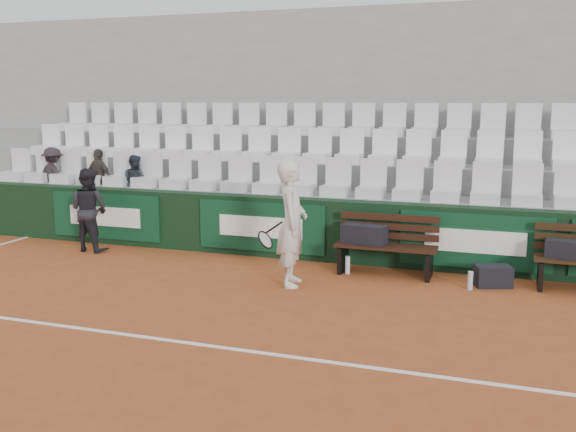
# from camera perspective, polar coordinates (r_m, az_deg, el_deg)

# --- Properties ---
(ground) EXTENTS (80.00, 80.00, 0.00)m
(ground) POSITION_cam_1_polar(r_m,az_deg,el_deg) (7.32, -12.07, -10.58)
(ground) COLOR #9B4923
(ground) RESTS_ON ground
(court_baseline) EXTENTS (18.00, 0.06, 0.01)m
(court_baseline) POSITION_cam_1_polar(r_m,az_deg,el_deg) (7.32, -12.07, -10.55)
(court_baseline) COLOR white
(court_baseline) RESTS_ON ground
(back_barrier) EXTENTS (18.00, 0.34, 1.00)m
(back_barrier) POSITION_cam_1_polar(r_m,az_deg,el_deg) (10.64, -0.77, -0.99)
(back_barrier) COLOR black
(back_barrier) RESTS_ON ground
(grandstand_tier_front) EXTENTS (18.00, 0.95, 1.00)m
(grandstand_tier_front) POSITION_cam_1_polar(r_m,az_deg,el_deg) (11.25, -0.01, -0.38)
(grandstand_tier_front) COLOR gray
(grandstand_tier_front) RESTS_ON ground
(grandstand_tier_mid) EXTENTS (18.00, 0.95, 1.45)m
(grandstand_tier_mid) POSITION_cam_1_polar(r_m,az_deg,el_deg) (12.10, 1.45, 1.46)
(grandstand_tier_mid) COLOR gray
(grandstand_tier_mid) RESTS_ON ground
(grandstand_tier_back) EXTENTS (18.00, 0.95, 1.90)m
(grandstand_tier_back) POSITION_cam_1_polar(r_m,az_deg,el_deg) (12.97, 2.72, 3.04)
(grandstand_tier_back) COLOR gray
(grandstand_tier_back) RESTS_ON ground
(grandstand_rear_wall) EXTENTS (18.00, 0.30, 4.40)m
(grandstand_rear_wall) POSITION_cam_1_polar(r_m,az_deg,el_deg) (13.48, 3.52, 8.64)
(grandstand_rear_wall) COLOR #979794
(grandstand_rear_wall) RESTS_ON ground
(seat_row_front) EXTENTS (11.90, 0.44, 0.63)m
(seat_row_front) POSITION_cam_1_polar(r_m,az_deg,el_deg) (10.96, -0.31, 3.65)
(seat_row_front) COLOR silver
(seat_row_front) RESTS_ON grandstand_tier_front
(seat_row_mid) EXTENTS (11.90, 0.44, 0.63)m
(seat_row_mid) POSITION_cam_1_polar(r_m,az_deg,el_deg) (11.82, 1.22, 6.32)
(seat_row_mid) COLOR white
(seat_row_mid) RESTS_ON grandstand_tier_mid
(seat_row_back) EXTENTS (11.90, 0.44, 0.63)m
(seat_row_back) POSITION_cam_1_polar(r_m,az_deg,el_deg) (12.71, 2.55, 8.62)
(seat_row_back) COLOR silver
(seat_row_back) RESTS_ON grandstand_tier_back
(bench_left) EXTENTS (1.50, 0.56, 0.45)m
(bench_left) POSITION_cam_1_polar(r_m,az_deg,el_deg) (9.70, 8.65, -3.88)
(bench_left) COLOR black
(bench_left) RESTS_ON ground
(sports_bag_left) EXTENTS (0.71, 0.42, 0.28)m
(sports_bag_left) POSITION_cam_1_polar(r_m,az_deg,el_deg) (9.71, 6.78, -1.61)
(sports_bag_left) COLOR black
(sports_bag_left) RESTS_ON bench_left
(sports_bag_right) EXTENTS (0.56, 0.34, 0.24)m
(sports_bag_right) POSITION_cam_1_polar(r_m,az_deg,el_deg) (9.54, 23.50, -2.73)
(sports_bag_right) COLOR black
(sports_bag_right) RESTS_ON bench_right
(sports_bag_ground) EXTENTS (0.56, 0.45, 0.30)m
(sports_bag_ground) POSITION_cam_1_polar(r_m,az_deg,el_deg) (9.46, 17.75, -5.11)
(sports_bag_ground) COLOR black
(sports_bag_ground) RESTS_ON ground
(water_bottle_near) EXTENTS (0.08, 0.08, 0.27)m
(water_bottle_near) POSITION_cam_1_polar(r_m,az_deg,el_deg) (9.70, 5.32, -4.35)
(water_bottle_near) COLOR silver
(water_bottle_near) RESTS_ON ground
(water_bottle_far) EXTENTS (0.07, 0.07, 0.26)m
(water_bottle_far) POSITION_cam_1_polar(r_m,az_deg,el_deg) (9.21, 15.90, -5.54)
(water_bottle_far) COLOR #AFBFC7
(water_bottle_far) RESTS_ON ground
(tennis_player) EXTENTS (0.77, 0.72, 1.77)m
(tennis_player) POSITION_cam_1_polar(r_m,az_deg,el_deg) (8.93, 0.34, -0.68)
(tennis_player) COLOR silver
(tennis_player) RESTS_ON ground
(ball_kid) EXTENTS (0.75, 0.61, 1.44)m
(ball_kid) POSITION_cam_1_polar(r_m,az_deg,el_deg) (11.55, -17.28, 0.54)
(ball_kid) COLOR black
(ball_kid) RESTS_ON ground
(spectator_a) EXTENTS (0.81, 0.60, 1.12)m
(spectator_a) POSITION_cam_1_polar(r_m,az_deg,el_deg) (13.37, -20.24, 5.27)
(spectator_a) COLOR black
(spectator_a) RESTS_ON grandstand_tier_front
(spectator_b) EXTENTS (0.70, 0.43, 1.12)m
(spectator_b) POSITION_cam_1_polar(r_m,az_deg,el_deg) (12.72, -16.51, 5.26)
(spectator_b) COLOR #37332C
(spectator_b) RESTS_ON grandstand_tier_front
(spectator_c) EXTENTS (0.55, 0.46, 1.03)m
(spectator_c) POSITION_cam_1_polar(r_m,az_deg,el_deg) (12.29, -13.53, 5.02)
(spectator_c) COLOR #1F252F
(spectator_c) RESTS_ON grandstand_tier_front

